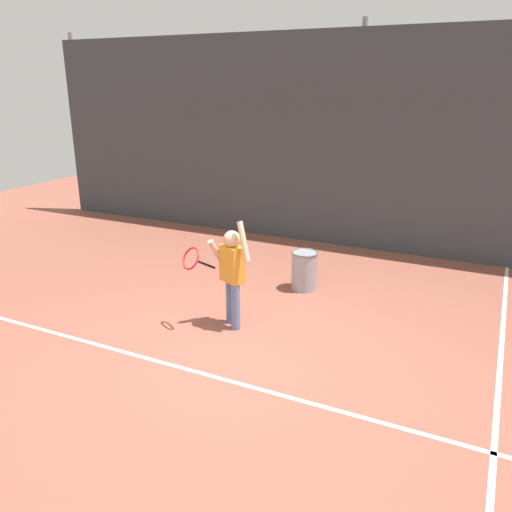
# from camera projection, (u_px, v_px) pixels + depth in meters

# --- Properties ---
(ground_plane) EXTENTS (20.00, 20.00, 0.00)m
(ground_plane) POSITION_uv_depth(u_px,v_px,m) (233.00, 358.00, 5.56)
(ground_plane) COLOR brown
(court_line_baseline) EXTENTS (9.00, 0.05, 0.00)m
(court_line_baseline) POSITION_uv_depth(u_px,v_px,m) (214.00, 377.00, 5.21)
(court_line_baseline) COLOR white
(court_line_baseline) RESTS_ON ground
(court_line_sideline) EXTENTS (0.05, 9.00, 0.00)m
(court_line_sideline) POSITION_uv_depth(u_px,v_px,m) (500.00, 370.00, 5.33)
(court_line_sideline) COLOR white
(court_line_sideline) RESTS_ON ground
(back_fence_windscreen) EXTENTS (12.92, 0.08, 3.67)m
(back_fence_windscreen) POSITION_uv_depth(u_px,v_px,m) (357.00, 143.00, 8.80)
(back_fence_windscreen) COLOR #383D42
(back_fence_windscreen) RESTS_ON ground
(fence_post_0) EXTENTS (0.09, 0.09, 3.82)m
(fence_post_0) POSITION_uv_depth(u_px,v_px,m) (80.00, 126.00, 11.45)
(fence_post_0) COLOR slate
(fence_post_0) RESTS_ON ground
(fence_post_1) EXTENTS (0.09, 0.09, 3.82)m
(fence_post_1) POSITION_uv_depth(u_px,v_px,m) (358.00, 139.00, 8.83)
(fence_post_1) COLOR slate
(fence_post_1) RESTS_ON ground
(tennis_player) EXTENTS (0.87, 0.56, 1.35)m
(tennis_player) POSITION_uv_depth(u_px,v_px,m) (231.00, 270.00, 6.08)
(tennis_player) COLOR slate
(tennis_player) RESTS_ON ground
(ball_hopper) EXTENTS (0.38, 0.38, 0.56)m
(ball_hopper) POSITION_uv_depth(u_px,v_px,m) (304.00, 270.00, 7.34)
(ball_hopper) COLOR gray
(ball_hopper) RESTS_ON ground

